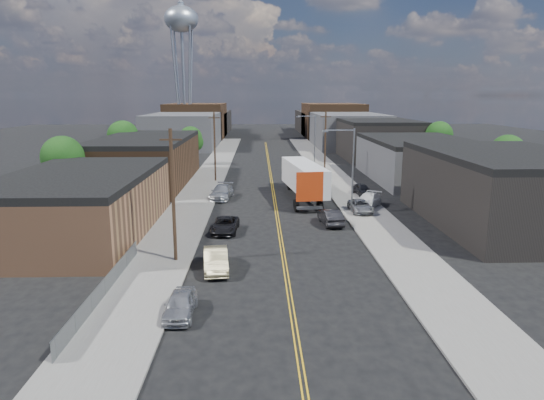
{
  "coord_description": "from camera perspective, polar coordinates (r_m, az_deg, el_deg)",
  "views": [
    {
      "loc": [
        -1.91,
        -25.03,
        12.29
      ],
      "look_at": [
        -0.63,
        20.3,
        2.5
      ],
      "focal_mm": 32.0,
      "sensor_mm": 36.0,
      "label": 1
    }
  ],
  "objects": [
    {
      "name": "warehouse_brown",
      "position": [
        71.45,
        -14.66,
        4.56
      ],
      "size": [
        12.0,
        26.0,
        6.6
      ],
      "color": "#432C1B",
      "rests_on": "ground"
    },
    {
      "name": "car_right_oncoming",
      "position": [
        47.4,
        6.9,
        -1.97
      ],
      "size": [
        2.09,
        4.82,
        1.54
      ],
      "primitive_type": "imported",
      "rotation": [
        0.0,
        0.0,
        3.24
      ],
      "color": "black",
      "rests_on": "ground"
    },
    {
      "name": "industrial_right_b",
      "position": [
        75.52,
        16.91,
        4.63
      ],
      "size": [
        14.0,
        24.0,
        6.1
      ],
      "color": "#3D3D40",
      "rests_on": "ground"
    },
    {
      "name": "skyline_left_a",
      "position": [
        121.67,
        -10.26,
        8.08
      ],
      "size": [
        16.0,
        30.0,
        8.0
      ],
      "primitive_type": "cube",
      "color": "#3D3D40",
      "rests_on": "ground"
    },
    {
      "name": "streetlight_near",
      "position": [
        51.4,
        9.08,
        4.24
      ],
      "size": [
        3.39,
        0.25,
        9.0
      ],
      "color": "gray",
      "rests_on": "ground"
    },
    {
      "name": "tree_left_far",
      "position": [
        88.2,
        -9.52,
        6.99
      ],
      "size": [
        4.35,
        4.2,
        6.97
      ],
      "color": "black",
      "rests_on": "ground"
    },
    {
      "name": "car_left_c",
      "position": [
        44.65,
        -5.54,
        -2.95
      ],
      "size": [
        2.54,
        5.0,
        1.35
      ],
      "primitive_type": "imported",
      "rotation": [
        0.0,
        0.0,
        -0.06
      ],
      "color": "black",
      "rests_on": "ground"
    },
    {
      "name": "ground",
      "position": [
        85.94,
        -0.32,
        3.96
      ],
      "size": [
        260.0,
        260.0,
        0.0
      ],
      "primitive_type": "plane",
      "color": "black",
      "rests_on": "ground"
    },
    {
      "name": "utility_pole_left_near",
      "position": [
        36.31,
        -11.56,
        0.57
      ],
      "size": [
        1.6,
        0.26,
        10.0
      ],
      "color": "black",
      "rests_on": "ground"
    },
    {
      "name": "warehouse_tan",
      "position": [
        46.92,
        -21.64,
        -0.36
      ],
      "size": [
        12.0,
        22.0,
        5.6
      ],
      "color": "#906042",
      "rests_on": "ground"
    },
    {
      "name": "utility_pole_right",
      "position": [
        74.08,
        6.28,
        6.57
      ],
      "size": [
        1.6,
        0.26,
        10.0
      ],
      "color": "black",
      "rests_on": "ground"
    },
    {
      "name": "industrial_right_a",
      "position": [
        51.72,
        25.93,
        1.22
      ],
      "size": [
        14.0,
        22.0,
        7.1
      ],
      "color": "black",
      "rests_on": "ground"
    },
    {
      "name": "skyline_right_a",
      "position": [
        122.3,
        8.8,
        8.15
      ],
      "size": [
        16.0,
        30.0,
        8.0
      ],
      "primitive_type": "cube",
      "color": "#3D3D40",
      "rests_on": "ground"
    },
    {
      "name": "tree_right_near",
      "position": [
        69.3,
        25.97,
        4.81
      ],
      "size": [
        4.6,
        4.48,
        7.44
      ],
      "color": "black",
      "rests_on": "ground"
    },
    {
      "name": "car_right_lot_c",
      "position": [
        61.5,
        10.53,
        1.24
      ],
      "size": [
        2.13,
        4.22,
        1.38
      ],
      "primitive_type": "imported",
      "rotation": [
        0.0,
        0.0,
        0.13
      ],
      "color": "black",
      "rests_on": "sidewalk_right"
    },
    {
      "name": "sidewalk_right",
      "position": [
        72.0,
        7.53,
        2.31
      ],
      "size": [
        5.0,
        140.0,
        0.15
      ],
      "primitive_type": "cube",
      "color": "slate",
      "rests_on": "ground"
    },
    {
      "name": "sidewalk_left",
      "position": [
        71.5,
        -7.69,
        2.23
      ],
      "size": [
        5.0,
        140.0,
        0.15
      ],
      "primitive_type": "cube",
      "color": "slate",
      "rests_on": "ground"
    },
    {
      "name": "industrial_right_c",
      "position": [
        100.3,
        12.28,
        7.05
      ],
      "size": [
        14.0,
        22.0,
        7.6
      ],
      "color": "black",
      "rests_on": "ground"
    },
    {
      "name": "skyline_left_b",
      "position": [
        146.34,
        -8.82,
        9.19
      ],
      "size": [
        16.0,
        26.0,
        10.0
      ],
      "primitive_type": "cube",
      "color": "#432C1B",
      "rests_on": "ground"
    },
    {
      "name": "skyline_right_c",
      "position": [
        166.71,
        6.02,
        9.09
      ],
      "size": [
        16.0,
        40.0,
        7.0
      ],
      "primitive_type": "cube",
      "color": "black",
      "rests_on": "ground"
    },
    {
      "name": "tree_right_far",
      "position": [
        91.12,
        19.08,
        7.04
      ],
      "size": [
        4.85,
        4.76,
        7.91
      ],
      "color": "black",
      "rests_on": "ground"
    },
    {
      "name": "centerline",
      "position": [
        71.13,
        -0.05,
        2.24
      ],
      "size": [
        0.32,
        120.0,
        0.01
      ],
      "primitive_type": "cube",
      "color": "gold",
      "rests_on": "ground"
    },
    {
      "name": "car_right_lot_a",
      "position": [
        52.4,
        10.38,
        -0.7
      ],
      "size": [
        2.21,
        4.64,
        1.28
      ],
      "primitive_type": "imported",
      "rotation": [
        0.0,
        0.0,
        0.02
      ],
      "color": "gray",
      "rests_on": "sidewalk_right"
    },
    {
      "name": "car_left_d",
      "position": [
        59.13,
        -5.94,
        0.94
      ],
      "size": [
        2.93,
        5.91,
        1.65
      ],
      "primitive_type": "imported",
      "rotation": [
        0.0,
        0.0,
        -0.11
      ],
      "color": "#ACAFB1",
      "rests_on": "ground"
    },
    {
      "name": "tree_left_mid",
      "position": [
        83.29,
        -17.08,
        6.96
      ],
      "size": [
        5.1,
        5.04,
        8.37
      ],
      "color": "black",
      "rests_on": "ground"
    },
    {
      "name": "streetlight_far",
      "position": [
        85.85,
        4.79,
        7.49
      ],
      "size": [
        3.39,
        0.25,
        9.0
      ],
      "color": "gray",
      "rests_on": "ground"
    },
    {
      "name": "water_tower",
      "position": [
        137.75,
        -10.61,
        19.64
      ],
      "size": [
        9.0,
        9.0,
        36.9
      ],
      "color": "gray",
      "rests_on": "ground"
    },
    {
      "name": "car_left_b",
      "position": [
        35.12,
        -6.63,
        -7.02
      ],
      "size": [
        2.2,
        4.96,
        1.58
      ],
      "primitive_type": "imported",
      "rotation": [
        0.0,
        0.0,
        0.11
      ],
      "color": "tan",
      "rests_on": "ground"
    },
    {
      "name": "semi_truck",
      "position": [
        59.48,
        3.61,
        2.73
      ],
      "size": [
        4.65,
        17.35,
        4.46
      ],
      "rotation": [
        0.0,
        0.0,
        0.13
      ],
      "color": "silver",
      "rests_on": "ground"
    },
    {
      "name": "chainlink_fence",
      "position": [
        32.27,
        -19.06,
        -9.65
      ],
      "size": [
        0.05,
        16.0,
        1.22
      ],
      "color": "slate",
      "rests_on": "ground"
    },
    {
      "name": "skyline_right_b",
      "position": [
        146.86,
        7.06,
        9.25
      ],
      "size": [
        16.0,
        26.0,
        10.0
      ],
      "primitive_type": "cube",
      "color": "#432C1B",
      "rests_on": "ground"
    },
    {
      "name": "car_right_lot_b",
      "position": [
        54.84,
        11.22,
        -0.05
      ],
      "size": [
        4.33,
        5.44,
        1.48
      ],
      "primitive_type": "imported",
      "rotation": [
        0.0,
        0.0,
        -0.52
      ],
      "color": "silver",
      "rests_on": "sidewalk_right"
    },
    {
      "name": "skyline_left_c",
      "position": [
        166.26,
        -7.96,
        9.04
      ],
      "size": [
        16.0,
        40.0,
        7.0
      ],
      "primitive_type": "cube",
      "color": "black",
      "rests_on": "ground"
    },
    {
      "name": "tree_left_near",
      "position": [
        59.71,
        -23.33,
        4.35
      ],
      "size": [
        4.85,
        4.76,
        7.91
      ],
      "color": "black",
      "rests_on": "ground"
    },
    {
      "name": "car_left_a",
      "position": [
        28.61,
        -10.74,
        -11.96
      ],
      "size": [
        1.69,
        4.07,
        1.38
      ],
      "primitive_type": "imported",
      "rotation": [
        0.0,
        0.0,
        -0.01
      ],
      "color": "#B0B1B5",
      "rests_on": "ground"
    },
    {
      "name": "utility_pole_left_far",
      "position": [
        70.68,
        -6.75,
        6.29
      ],
      "size": [
        1.6,
        0.26,
        10.0
      ],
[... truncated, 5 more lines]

